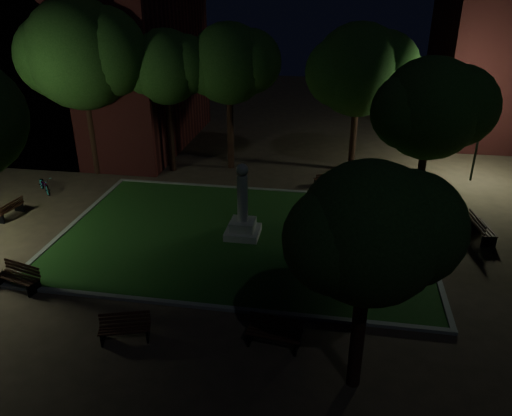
{
  "coord_description": "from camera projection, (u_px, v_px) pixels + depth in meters",
  "views": [
    {
      "loc": [
        3.63,
        -16.25,
        9.98
      ],
      "look_at": [
        0.73,
        1.0,
        1.86
      ],
      "focal_mm": 35.0,
      "sensor_mm": 36.0,
      "label": 1
    }
  ],
  "objects": [
    {
      "name": "tree_se",
      "position": [
        372.0,
        234.0,
        11.55
      ],
      "size": [
        4.26,
        3.47,
        6.32
      ],
      "color": "black",
      "rests_on": "ground"
    },
    {
      "name": "ground",
      "position": [
        233.0,
        261.0,
        19.28
      ],
      "size": [
        80.0,
        80.0,
        0.0
      ],
      "primitive_type": "plane",
      "color": "#493728"
    },
    {
      "name": "building_main",
      "position": [
        27.0,
        23.0,
        30.89
      ],
      "size": [
        20.0,
        12.0,
        15.0
      ],
      "color": "#511917",
      "rests_on": "ground"
    },
    {
      "name": "tree_north_er",
      "position": [
        361.0,
        70.0,
        26.12
      ],
      "size": [
        5.98,
        4.88,
        7.99
      ],
      "color": "black",
      "rests_on": "ground"
    },
    {
      "name": "lamppost_ne",
      "position": [
        480.0,
        129.0,
        25.76
      ],
      "size": [
        1.18,
        0.28,
        4.03
      ],
      "color": "black",
      "rests_on": "ground"
    },
    {
      "name": "bench_left_side",
      "position": [
        10.0,
        210.0,
        22.64
      ],
      "size": [
        0.67,
        1.52,
        0.81
      ],
      "rotation": [
        0.0,
        0.0,
        -1.68
      ],
      "color": "black",
      "rests_on": "ground"
    },
    {
      "name": "lawn_kerb",
      "position": [
        243.0,
        236.0,
        21.04
      ],
      "size": [
        15.4,
        10.4,
        0.12
      ],
      "color": "slate",
      "rests_on": "ground"
    },
    {
      "name": "lawn",
      "position": [
        243.0,
        236.0,
        21.05
      ],
      "size": [
        15.0,
        10.0,
        0.08
      ],
      "primitive_type": "cube",
      "color": "#204817",
      "rests_on": "ground"
    },
    {
      "name": "tree_nw",
      "position": [
        83.0,
        54.0,
        25.18
      ],
      "size": [
        6.92,
        5.65,
        9.29
      ],
      "color": "black",
      "rests_on": "ground"
    },
    {
      "name": "bench_right_side",
      "position": [
        481.0,
        228.0,
        20.82
      ],
      "size": [
        0.86,
        1.82,
        0.96
      ],
      "rotation": [
        0.0,
        0.0,
        1.72
      ],
      "color": "black",
      "rests_on": "ground"
    },
    {
      "name": "tree_ne",
      "position": [
        433.0,
        109.0,
        21.75
      ],
      "size": [
        5.53,
        4.52,
        7.02
      ],
      "color": "black",
      "rests_on": "ground"
    },
    {
      "name": "bench_far_side",
      "position": [
        327.0,
        180.0,
        26.08
      ],
      "size": [
        1.45,
        0.94,
        0.75
      ],
      "rotation": [
        0.0,
        0.0,
        3.51
      ],
      "color": "black",
      "rests_on": "ground"
    },
    {
      "name": "lamppost_nw",
      "position": [
        59.0,
        112.0,
        29.21
      ],
      "size": [
        1.18,
        0.28,
        3.93
      ],
      "color": "black",
      "rests_on": "ground"
    },
    {
      "name": "monument",
      "position": [
        243.0,
        217.0,
        20.67
      ],
      "size": [
        1.4,
        1.4,
        3.2
      ],
      "color": "gray",
      "rests_on": "lawn"
    },
    {
      "name": "tree_north_wl",
      "position": [
        167.0,
        67.0,
        25.94
      ],
      "size": [
        4.78,
        3.9,
        7.68
      ],
      "color": "black",
      "rests_on": "ground"
    },
    {
      "name": "bench_near_left",
      "position": [
        125.0,
        328.0,
        14.98
      ],
      "size": [
        1.6,
        0.95,
        0.83
      ],
      "rotation": [
        0.0,
        0.0,
        0.3
      ],
      "color": "black",
      "rests_on": "ground"
    },
    {
      "name": "tree_far_north",
      "position": [
        231.0,
        64.0,
        26.3
      ],
      "size": [
        5.23,
        4.27,
        7.96
      ],
      "color": "black",
      "rests_on": "ground"
    },
    {
      "name": "bench_west_near",
      "position": [
        19.0,
        277.0,
        17.46
      ],
      "size": [
        1.73,
        0.96,
        0.9
      ],
      "rotation": [
        0.0,
        0.0,
        -0.26
      ],
      "color": "black",
      "rests_on": "ground"
    },
    {
      "name": "bench_near_right",
      "position": [
        274.0,
        333.0,
        14.73
      ],
      "size": [
        1.68,
        0.76,
        0.89
      ],
      "rotation": [
        0.0,
        0.0,
        -0.13
      ],
      "color": "black",
      "rests_on": "ground"
    },
    {
      "name": "bicycle",
      "position": [
        44.0,
        184.0,
        25.28
      ],
      "size": [
        1.58,
        1.53,
        0.86
      ],
      "primitive_type": "imported",
      "rotation": [
        0.0,
        0.0,
        0.82
      ],
      "color": "black",
      "rests_on": "ground"
    }
  ]
}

